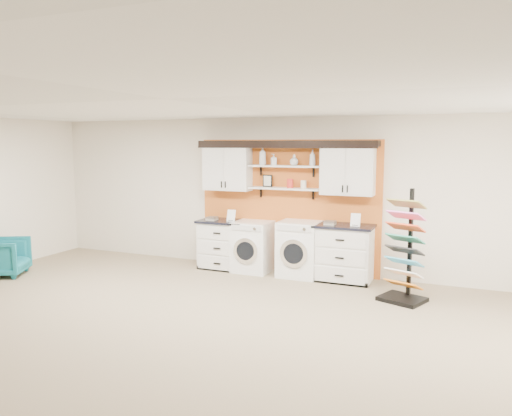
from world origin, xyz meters
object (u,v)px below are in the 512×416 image
at_px(dryer, 300,249).
at_px(sample_rack, 404,266).
at_px(washer, 253,246).
at_px(armchair, 4,257).
at_px(base_cabinet_right, 344,253).
at_px(base_cabinet_left, 225,244).

distance_m(dryer, sample_rack, 2.00).
height_order(washer, armchair, washer).
height_order(base_cabinet_right, sample_rack, sample_rack).
bearing_deg(washer, base_cabinet_right, 0.11).
relative_size(base_cabinet_left, dryer, 0.95).
xyz_separation_m(dryer, sample_rack, (1.86, -0.74, 0.04)).
xyz_separation_m(base_cabinet_left, dryer, (1.47, -0.00, 0.03)).
height_order(base_cabinet_left, sample_rack, sample_rack).
bearing_deg(base_cabinet_right, dryer, -179.75).
height_order(base_cabinet_left, washer, washer).
distance_m(base_cabinet_left, sample_rack, 3.41).
bearing_deg(washer, armchair, -153.30).
height_order(base_cabinet_left, base_cabinet_right, base_cabinet_right).
xyz_separation_m(washer, dryer, (0.89, -0.00, 0.03)).
height_order(base_cabinet_right, washer, base_cabinet_right).
distance_m(base_cabinet_right, sample_rack, 1.30).
xyz_separation_m(base_cabinet_right, dryer, (-0.79, -0.00, 0.01)).
bearing_deg(armchair, base_cabinet_right, -97.32).
height_order(sample_rack, armchair, sample_rack).
distance_m(washer, dryer, 0.89).
height_order(base_cabinet_right, dryer, dryer).
relative_size(base_cabinet_left, armchair, 1.27).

